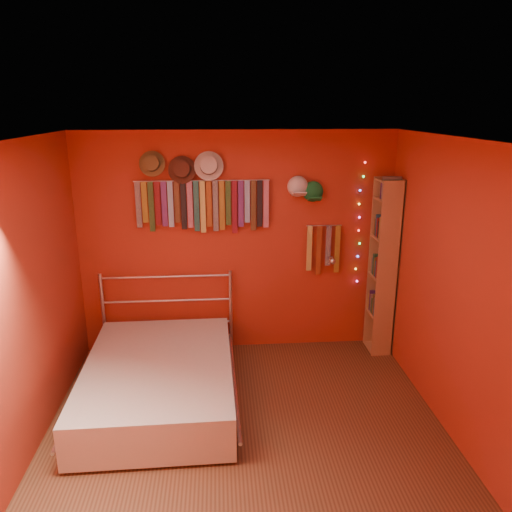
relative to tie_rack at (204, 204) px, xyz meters
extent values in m
plane|color=#502F1B|center=(0.36, -1.68, -1.73)|extent=(3.50, 3.50, 0.00)
cube|color=#AC2A1B|center=(0.36, 0.07, -0.48)|extent=(3.50, 0.02, 2.50)
cube|color=#AC2A1B|center=(2.11, -1.68, -0.48)|extent=(0.02, 3.50, 2.50)
cube|color=#AC2A1B|center=(-1.39, -1.68, -0.48)|extent=(0.02, 3.50, 2.50)
cube|color=white|center=(0.36, -1.68, 0.77)|extent=(3.50, 3.50, 0.02)
cylinder|color=silver|center=(-0.01, 0.02, 0.24)|extent=(1.45, 0.01, 0.01)
cube|color=navy|center=(-0.69, 0.01, -0.01)|extent=(0.06, 0.01, 0.50)
cube|color=olive|center=(-0.63, 0.00, 0.02)|extent=(0.06, 0.01, 0.44)
cube|color=#1C451B|center=(-0.56, -0.01, -0.03)|extent=(0.06, 0.01, 0.54)
cube|color=maroon|center=(-0.49, 0.01, 0.01)|extent=(0.06, 0.01, 0.47)
cube|color=#4D1B6E|center=(-0.42, 0.00, 0.00)|extent=(0.06, 0.01, 0.49)
cube|color=#7BB3DB|center=(-0.35, -0.01, 0.00)|extent=(0.06, 0.01, 0.50)
cube|color=#4D3219|center=(-0.28, 0.01, 0.02)|extent=(0.06, 0.01, 0.45)
cube|color=black|center=(-0.22, 0.00, -0.02)|extent=(0.06, 0.01, 0.52)
cube|color=#A8546F|center=(-0.15, -0.01, -0.01)|extent=(0.06, 0.01, 0.51)
cube|color=#19584E|center=(-0.08, 0.01, -0.03)|extent=(0.06, 0.01, 0.55)
cube|color=#C0C14D|center=(-0.01, 0.00, -0.04)|extent=(0.06, 0.01, 0.56)
cube|color=brown|center=(0.06, -0.01, -0.01)|extent=(0.06, 0.01, 0.50)
cube|color=navy|center=(0.13, 0.01, -0.03)|extent=(0.06, 0.01, 0.55)
cube|color=#915D1A|center=(0.20, 0.00, -0.03)|extent=(0.06, 0.01, 0.54)
cube|color=#234D1E|center=(0.26, -0.01, 0.00)|extent=(0.06, 0.01, 0.48)
cube|color=maroon|center=(0.33, 0.01, -0.05)|extent=(0.06, 0.01, 0.58)
cube|color=#461B6F|center=(0.40, 0.00, -0.01)|extent=(0.06, 0.01, 0.51)
cube|color=#7191C8|center=(0.47, -0.01, 0.01)|extent=(0.06, 0.01, 0.46)
cube|color=#4A3318|center=(0.54, 0.01, -0.03)|extent=(0.06, 0.01, 0.55)
cube|color=black|center=(0.61, 0.00, -0.01)|extent=(0.06, 0.01, 0.51)
cube|color=#BA5D7A|center=(0.68, -0.01, -0.02)|extent=(0.06, 0.01, 0.52)
cylinder|color=silver|center=(1.33, 0.02, -0.27)|extent=(0.40, 0.01, 0.01)
cube|color=#B5B148|center=(1.17, 0.01, -0.53)|extent=(0.06, 0.01, 0.52)
cube|color=maroon|center=(1.28, 0.00, -0.56)|extent=(0.06, 0.01, 0.57)
cube|color=#121852|center=(1.38, -0.01, -0.50)|extent=(0.06, 0.01, 0.46)
cube|color=olive|center=(1.49, 0.01, -0.55)|extent=(0.06, 0.01, 0.55)
cylinder|color=brown|center=(-0.52, 0.01, 0.43)|extent=(0.27, 0.07, 0.27)
cylinder|color=brown|center=(-0.52, -0.04, 0.44)|extent=(0.16, 0.13, 0.18)
cylinder|color=#332314|center=(-0.52, -0.02, 0.43)|extent=(0.16, 0.05, 0.16)
cylinder|color=#482619|center=(-0.22, 0.01, 0.36)|extent=(0.29, 0.07, 0.29)
cylinder|color=#482619|center=(-0.22, -0.05, 0.37)|extent=(0.17, 0.14, 0.19)
cylinder|color=black|center=(-0.22, -0.02, 0.37)|extent=(0.18, 0.06, 0.18)
cylinder|color=beige|center=(0.07, 0.01, 0.40)|extent=(0.31, 0.08, 0.31)
cylinder|color=beige|center=(0.07, -0.05, 0.41)|extent=(0.18, 0.15, 0.20)
cylinder|color=black|center=(0.07, -0.02, 0.41)|extent=(0.19, 0.06, 0.19)
ellipsoid|color=white|center=(1.02, 0.02, 0.17)|extent=(0.20, 0.15, 0.20)
cube|color=white|center=(1.02, -0.11, 0.11)|extent=(0.15, 0.11, 0.06)
ellipsoid|color=#1B7D37|center=(1.19, 0.02, 0.11)|extent=(0.20, 0.15, 0.20)
cube|color=#1B7D37|center=(1.19, -0.11, 0.05)|extent=(0.15, 0.11, 0.06)
sphere|color=#FF3333|center=(1.75, 0.03, 0.42)|extent=(0.02, 0.02, 0.02)
sphere|color=#33FF4C|center=(1.75, 0.03, 0.27)|extent=(0.02, 0.02, 0.02)
sphere|color=#4C66FF|center=(1.72, 0.03, 0.12)|extent=(0.02, 0.02, 0.02)
sphere|color=yellow|center=(1.72, 0.03, -0.04)|extent=(0.02, 0.02, 0.02)
sphere|color=#FF4CCC|center=(1.73, 0.03, -0.19)|extent=(0.02, 0.02, 0.02)
sphere|color=#FF3333|center=(1.73, 0.03, -0.34)|extent=(0.02, 0.02, 0.02)
sphere|color=#33FF4C|center=(1.75, 0.03, -0.49)|extent=(0.02, 0.02, 0.02)
sphere|color=#4C66FF|center=(1.74, 0.03, -0.64)|extent=(0.02, 0.02, 0.02)
sphere|color=yellow|center=(1.72, 0.03, -0.79)|extent=(0.02, 0.02, 0.02)
sphere|color=#FF4CCC|center=(1.75, 0.03, -0.95)|extent=(0.02, 0.02, 0.02)
cylinder|color=silver|center=(1.39, 0.05, -0.64)|extent=(0.04, 0.03, 0.04)
cylinder|color=silver|center=(1.39, -0.07, -0.61)|extent=(0.01, 0.25, 0.08)
sphere|color=white|center=(1.39, -0.20, -0.62)|extent=(0.07, 0.07, 0.07)
cube|color=#A7864B|center=(1.98, -0.31, -0.73)|extent=(0.24, 0.02, 2.00)
cube|color=#A7864B|center=(1.98, 0.01, -0.73)|extent=(0.24, 0.02, 2.00)
cube|color=#A7864B|center=(2.10, -0.15, -0.73)|extent=(0.02, 0.34, 2.00)
cube|color=#A7864B|center=(1.98, -0.15, -1.71)|extent=(0.24, 0.32, 0.02)
cube|color=#A7864B|center=(1.98, -0.15, -1.28)|extent=(0.24, 0.32, 0.02)
cube|color=#A7864B|center=(1.98, -0.15, -0.83)|extent=(0.24, 0.32, 0.02)
cube|color=#A7864B|center=(1.98, -0.15, -0.38)|extent=(0.24, 0.32, 0.02)
cube|color=#A7864B|center=(1.98, -0.15, 0.05)|extent=(0.24, 0.32, 0.02)
cube|color=#A7864B|center=(1.98, -0.15, 0.25)|extent=(0.24, 0.32, 0.02)
cylinder|color=silver|center=(-1.16, -0.03, -1.24)|extent=(0.04, 0.04, 0.97)
cylinder|color=silver|center=(0.27, -0.03, -1.24)|extent=(0.04, 0.04, 0.97)
cylinder|color=silver|center=(-0.44, -0.03, -1.37)|extent=(1.43, 0.02, 0.02)
cylinder|color=silver|center=(-0.44, -0.03, -1.10)|extent=(1.43, 0.02, 0.02)
cylinder|color=silver|center=(-0.44, -0.03, -0.81)|extent=(1.43, 0.02, 0.02)
cube|color=beige|center=(-0.44, -1.06, -1.51)|extent=(1.40, 1.96, 0.39)
cylinder|color=silver|center=(-1.16, -1.06, -1.53)|extent=(0.06, 1.94, 0.03)
cylinder|color=silver|center=(0.27, -1.06, -1.53)|extent=(0.06, 1.94, 0.03)
camera|label=1|loc=(0.15, -5.33, 1.01)|focal=35.00mm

